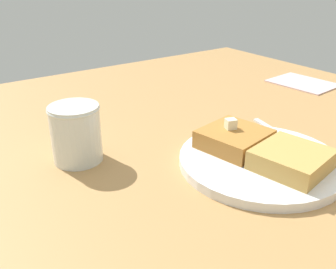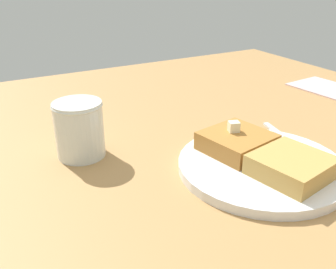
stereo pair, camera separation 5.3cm
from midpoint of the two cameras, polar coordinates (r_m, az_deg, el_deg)
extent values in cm
cube|color=#AD804A|center=(58.58, 9.44, -4.23)|extent=(113.44, 113.44, 2.45)
cylinder|color=white|center=(55.20, 16.72, -4.68)|extent=(23.41, 23.41, 1.35)
torus|color=gray|center=(55.07, 16.75, -4.44)|extent=(23.41, 23.41, 0.80)
cube|color=#B07431|center=(56.59, 13.13, -1.18)|extent=(10.47, 10.62, 2.71)
cube|color=tan|center=(52.27, 21.16, -4.58)|extent=(10.47, 10.62, 2.71)
cube|color=#F8EEC8|center=(56.33, 12.69, 1.12)|extent=(1.78, 1.88, 1.53)
cube|color=silver|center=(63.64, 19.17, -0.13)|extent=(9.95, 3.09, 0.36)
cube|color=silver|center=(59.11, 22.58, -2.64)|extent=(3.22, 2.76, 0.36)
cube|color=silver|center=(57.63, 24.99, -3.82)|extent=(3.19, 1.02, 0.36)
cube|color=silver|center=(57.28, 24.57, -3.90)|extent=(3.19, 1.02, 0.36)
cube|color=silver|center=(56.94, 24.15, -3.99)|extent=(3.19, 1.02, 0.36)
cube|color=silver|center=(56.61, 23.71, -4.08)|extent=(3.19, 1.02, 0.36)
cylinder|color=#562311|center=(56.88, -10.65, -0.40)|extent=(6.63, 6.63, 6.12)
cylinder|color=silver|center=(56.38, -10.74, 0.71)|extent=(7.21, 7.21, 8.53)
torus|color=silver|center=(54.97, -11.05, 4.34)|extent=(7.42, 7.42, 0.50)
cube|color=beige|center=(96.39, 24.42, 6.47)|extent=(15.43, 12.58, 0.30)
camera|label=1|loc=(0.03, -87.14, 1.32)|focal=40.00mm
camera|label=2|loc=(0.03, 92.86, -1.32)|focal=40.00mm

